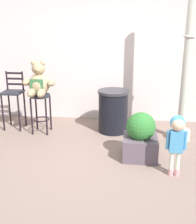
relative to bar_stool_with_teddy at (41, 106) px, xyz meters
The scene contains 9 objects.
ground_plane 1.80m from the bar_stool_with_teddy, 45.86° to the right, with size 24.00×24.00×0.00m, color #7C665C.
building_wall 2.01m from the bar_stool_with_teddy, 41.53° to the left, with size 6.83×0.30×3.45m, color beige.
bar_stool_with_teddy is the anchor object (origin of this frame).
teddy_bear 0.44m from the bar_stool_with_teddy, 90.00° to the right, with size 0.59×0.53×0.62m.
child_walking 2.64m from the bar_stool_with_teddy, 30.75° to the right, with size 0.27×0.22×0.85m.
trash_bin 1.35m from the bar_stool_with_teddy, ahead, with size 0.58×0.58×0.80m.
lamppost 2.65m from the bar_stool_with_teddy, ahead, with size 0.33×0.33×3.08m.
bar_chair_empty 0.62m from the bar_stool_with_teddy, 163.47° to the left, with size 0.37×0.37×1.09m.
planter_with_shrub 2.01m from the bar_stool_with_teddy, 25.28° to the right, with size 0.52×0.52×0.72m.
Camera 1 is at (0.44, -3.75, 2.04)m, focal length 46.65 mm.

